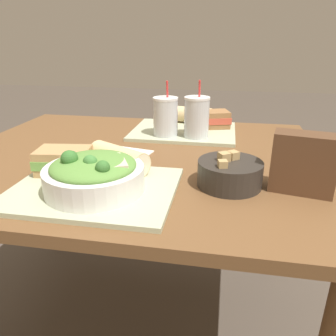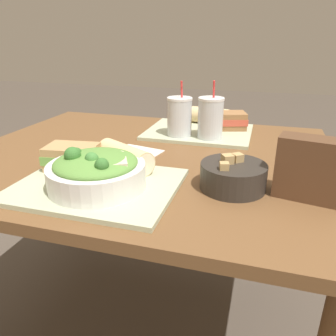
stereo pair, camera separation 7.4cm
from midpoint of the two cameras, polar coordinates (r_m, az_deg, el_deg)
name	(u,v)px [view 2 (the right image)]	position (r m, az deg, el deg)	size (l,w,h in m)	color
ground_plane	(150,319)	(1.44, -1.48, -24.82)	(12.00, 12.00, 0.00)	#4C4238
dining_table	(147,180)	(1.08, -1.79, -2.18)	(1.16, 0.94, 0.70)	brown
tray_near	(97,186)	(0.81, -9.69, -3.11)	(0.39, 0.30, 0.01)	#B2BC99
tray_far	(199,132)	(1.27, 7.08, 6.24)	(0.39, 0.30, 0.01)	#B2BC99
salad_bowl	(96,171)	(0.78, -9.74, -0.52)	(0.23, 0.23, 0.10)	white
soup_bowl	(233,175)	(0.81, 13.83, -1.25)	(0.16, 0.16, 0.08)	#2D2823
sandwich_near	(72,157)	(0.91, -14.11, 1.83)	(0.15, 0.11, 0.06)	tan
baguette_near	(126,157)	(0.88, -5.05, 1.92)	(0.18, 0.14, 0.07)	#DBBC84
sandwich_far	(226,120)	(1.30, 11.70, 8.08)	(0.17, 0.13, 0.06)	olive
baguette_far	(210,116)	(1.36, 8.97, 8.95)	(0.16, 0.09, 0.07)	#DBBC84
drink_cup_dark	(179,118)	(1.18, 3.83, 8.68)	(0.09, 0.09, 0.19)	silver
drink_cup_red	(210,119)	(1.16, 9.24, 8.34)	(0.09, 0.09, 0.20)	silver
chip_bag	(310,169)	(0.81, 25.90, -0.19)	(0.15, 0.09, 0.14)	brown
napkin_folded	(138,152)	(1.05, -3.30, 2.75)	(0.16, 0.13, 0.00)	silver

